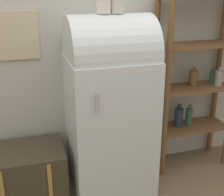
# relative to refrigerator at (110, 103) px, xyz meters

# --- Properties ---
(wall_back) EXTENTS (7.00, 0.09, 2.70)m
(wall_back) POSITION_rel_refrigerator_xyz_m (-0.01, 0.32, 0.59)
(wall_back) COLOR #B7B7AD
(wall_back) RESTS_ON ground_plane
(refrigerator) EXTENTS (0.65, 0.63, 1.45)m
(refrigerator) POSITION_rel_refrigerator_xyz_m (0.00, 0.00, 0.00)
(refrigerator) COLOR silver
(refrigerator) RESTS_ON ground_plane
(suitcase_trunk) EXTENTS (0.63, 0.46, 0.42)m
(suitcase_trunk) POSITION_rel_refrigerator_xyz_m (-0.70, 0.03, -0.55)
(suitcase_trunk) COLOR #423828
(suitcase_trunk) RESTS_ON ground_plane
(shelf_unit) EXTENTS (0.71, 0.31, 1.56)m
(shelf_unit) POSITION_rel_refrigerator_xyz_m (0.83, 0.13, 0.09)
(shelf_unit) COLOR brown
(shelf_unit) RESTS_ON ground_plane
(vase_center) EXTENTS (0.10, 0.10, 0.18)m
(vase_center) POSITION_rel_refrigerator_xyz_m (0.05, -0.01, 0.78)
(vase_center) COLOR beige
(vase_center) RESTS_ON refrigerator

